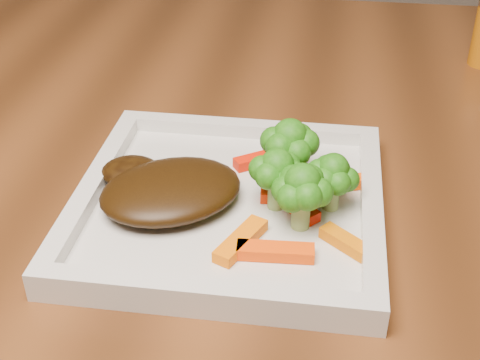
# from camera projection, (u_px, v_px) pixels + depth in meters

# --- Properties ---
(plate) EXTENTS (0.27, 0.27, 0.01)m
(plate) POSITION_uv_depth(u_px,v_px,m) (229.00, 208.00, 0.60)
(plate) COLOR silver
(plate) RESTS_ON dining_table
(steak) EXTENTS (0.16, 0.15, 0.03)m
(steak) POSITION_uv_depth(u_px,v_px,m) (171.00, 190.00, 0.59)
(steak) COLOR black
(steak) RESTS_ON plate
(broccoli_0) EXTENTS (0.07, 0.07, 0.07)m
(broccoli_0) POSITION_uv_depth(u_px,v_px,m) (289.00, 149.00, 0.61)
(broccoli_0) COLOR #196210
(broccoli_0) RESTS_ON plate
(broccoli_1) EXTENTS (0.07, 0.07, 0.06)m
(broccoli_1) POSITION_uv_depth(u_px,v_px,m) (333.00, 177.00, 0.58)
(broccoli_1) COLOR #186C12
(broccoli_1) RESTS_ON plate
(broccoli_2) EXTENTS (0.07, 0.07, 0.06)m
(broccoli_2) POSITION_uv_depth(u_px,v_px,m) (302.00, 198.00, 0.55)
(broccoli_2) COLOR #386C12
(broccoli_2) RESTS_ON plate
(broccoli_3) EXTENTS (0.07, 0.07, 0.06)m
(broccoli_3) POSITION_uv_depth(u_px,v_px,m) (277.00, 177.00, 0.58)
(broccoli_3) COLOR #187112
(broccoli_3) RESTS_ON plate
(carrot_0) EXTENTS (0.06, 0.02, 0.01)m
(carrot_0) POSITION_uv_depth(u_px,v_px,m) (275.00, 252.00, 0.53)
(carrot_0) COLOR #FF4604
(carrot_0) RESTS_ON plate
(carrot_1) EXTENTS (0.05, 0.04, 0.01)m
(carrot_1) POSITION_uv_depth(u_px,v_px,m) (347.00, 243.00, 0.54)
(carrot_1) COLOR #DA6C03
(carrot_1) RESTS_ON plate
(carrot_2) EXTENTS (0.04, 0.06, 0.01)m
(carrot_2) POSITION_uv_depth(u_px,v_px,m) (241.00, 241.00, 0.55)
(carrot_2) COLOR orange
(carrot_2) RESTS_ON plate
(carrot_3) EXTENTS (0.05, 0.03, 0.01)m
(carrot_3) POSITION_uv_depth(u_px,v_px,m) (348.00, 183.00, 0.62)
(carrot_3) COLOR #F25303
(carrot_3) RESTS_ON plate
(carrot_4) EXTENTS (0.05, 0.04, 0.01)m
(carrot_4) POSITION_uv_depth(u_px,v_px,m) (259.00, 159.00, 0.65)
(carrot_4) COLOR red
(carrot_4) RESTS_ON plate
(carrot_5) EXTENTS (0.05, 0.04, 0.01)m
(carrot_5) POSITION_uv_depth(u_px,v_px,m) (296.00, 206.00, 0.59)
(carrot_5) COLOR red
(carrot_5) RESTS_ON plate
(carrot_6) EXTENTS (0.05, 0.02, 0.01)m
(carrot_6) POSITION_uv_depth(u_px,v_px,m) (287.00, 196.00, 0.60)
(carrot_6) COLOR red
(carrot_6) RESTS_ON plate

